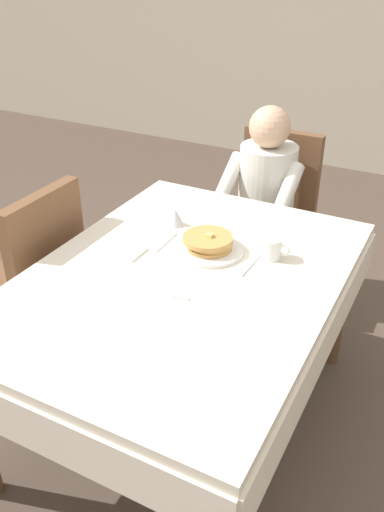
{
  "coord_description": "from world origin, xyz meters",
  "views": [
    {
      "loc": [
        0.83,
        -1.52,
        1.83
      ],
      "look_at": [
        0.0,
        0.06,
        0.79
      ],
      "focal_mm": 38.37,
      "sensor_mm": 36.0,
      "label": 1
    }
  ],
  "objects_px": {
    "plate_breakfast": "(209,249)",
    "fork_left_of_plate": "(166,242)",
    "chair_left_side": "(34,272)",
    "knife_right_of_plate": "(251,264)",
    "syrup_pitcher": "(175,217)",
    "chair_diner": "(272,205)",
    "cup_coffee": "(272,248)",
    "spoon_near_edge": "(169,295)",
    "breakfast_stack": "(209,242)",
    "dining_table_main": "(184,294)",
    "diner_person": "(264,192)"
  },
  "relations": [
    {
      "from": "syrup_pitcher",
      "to": "fork_left_of_plate",
      "type": "distance_m",
      "value": 0.17
    },
    {
      "from": "chair_left_side",
      "to": "chair_diner",
      "type": "bearing_deg",
      "value": -31.06
    },
    {
      "from": "chair_diner",
      "to": "knife_right_of_plate",
      "type": "xyz_separation_m",
      "value": [
        0.26,
        -0.99,
        0.21
      ]
    },
    {
      "from": "fork_left_of_plate",
      "to": "dining_table_main",
      "type": "bearing_deg",
      "value": -136.28
    },
    {
      "from": "dining_table_main",
      "to": "spoon_near_edge",
      "type": "distance_m",
      "value": 0.17
    },
    {
      "from": "cup_coffee",
      "to": "breakfast_stack",
      "type": "bearing_deg",
      "value": -164.35
    },
    {
      "from": "chair_diner",
      "to": "spoon_near_edge",
      "type": "distance_m",
      "value": 1.34
    },
    {
      "from": "diner_person",
      "to": "plate_breakfast",
      "type": "bearing_deg",
      "value": 95.06
    },
    {
      "from": "dining_table_main",
      "to": "spoon_near_edge",
      "type": "height_order",
      "value": "spoon_near_edge"
    },
    {
      "from": "knife_right_of_plate",
      "to": "spoon_near_edge",
      "type": "distance_m",
      "value": 0.37
    },
    {
      "from": "fork_left_of_plate",
      "to": "spoon_near_edge",
      "type": "xyz_separation_m",
      "value": [
        0.2,
        -0.33,
        0.0
      ]
    },
    {
      "from": "spoon_near_edge",
      "to": "fork_left_of_plate",
      "type": "bearing_deg",
      "value": 114.25
    },
    {
      "from": "dining_table_main",
      "to": "knife_right_of_plate",
      "type": "height_order",
      "value": "knife_right_of_plate"
    },
    {
      "from": "knife_right_of_plate",
      "to": "fork_left_of_plate",
      "type": "bearing_deg",
      "value": 91.13
    },
    {
      "from": "chair_left_side",
      "to": "breakfast_stack",
      "type": "xyz_separation_m",
      "value": [
        0.78,
        0.2,
        0.25
      ]
    },
    {
      "from": "chair_diner",
      "to": "cup_coffee",
      "type": "xyz_separation_m",
      "value": [
        0.31,
        -0.9,
        0.25
      ]
    },
    {
      "from": "chair_left_side",
      "to": "knife_right_of_plate",
      "type": "distance_m",
      "value": 1.01
    },
    {
      "from": "chair_diner",
      "to": "fork_left_of_plate",
      "type": "height_order",
      "value": "chair_diner"
    },
    {
      "from": "chair_diner",
      "to": "diner_person",
      "type": "height_order",
      "value": "diner_person"
    },
    {
      "from": "plate_breakfast",
      "to": "knife_right_of_plate",
      "type": "height_order",
      "value": "plate_breakfast"
    },
    {
      "from": "spoon_near_edge",
      "to": "knife_right_of_plate",
      "type": "bearing_deg",
      "value": 54.33
    },
    {
      "from": "plate_breakfast",
      "to": "fork_left_of_plate",
      "type": "height_order",
      "value": "plate_breakfast"
    },
    {
      "from": "cup_coffee",
      "to": "spoon_near_edge",
      "type": "relative_size",
      "value": 0.75
    },
    {
      "from": "knife_right_of_plate",
      "to": "breakfast_stack",
      "type": "bearing_deg",
      "value": 85.35
    },
    {
      "from": "fork_left_of_plate",
      "to": "spoon_near_edge",
      "type": "distance_m",
      "value": 0.39
    },
    {
      "from": "chair_left_side",
      "to": "cup_coffee",
      "type": "distance_m",
      "value": 1.08
    },
    {
      "from": "breakfast_stack",
      "to": "syrup_pitcher",
      "type": "height_order",
      "value": "breakfast_stack"
    },
    {
      "from": "chair_left_side",
      "to": "knife_right_of_plate",
      "type": "bearing_deg",
      "value": -79.26
    },
    {
      "from": "dining_table_main",
      "to": "plate_breakfast",
      "type": "height_order",
      "value": "plate_breakfast"
    },
    {
      "from": "breakfast_stack",
      "to": "fork_left_of_plate",
      "type": "distance_m",
      "value": 0.2
    },
    {
      "from": "diner_person",
      "to": "breakfast_stack",
      "type": "height_order",
      "value": "diner_person"
    },
    {
      "from": "chair_diner",
      "to": "fork_left_of_plate",
      "type": "relative_size",
      "value": 5.17
    },
    {
      "from": "cup_coffee",
      "to": "diner_person",
      "type": "bearing_deg",
      "value": 112.86
    },
    {
      "from": "dining_table_main",
      "to": "knife_right_of_plate",
      "type": "distance_m",
      "value": 0.28
    },
    {
      "from": "plate_breakfast",
      "to": "fork_left_of_plate",
      "type": "bearing_deg",
      "value": -173.99
    },
    {
      "from": "breakfast_stack",
      "to": "knife_right_of_plate",
      "type": "relative_size",
      "value": 1.0
    },
    {
      "from": "chair_left_side",
      "to": "spoon_near_edge",
      "type": "height_order",
      "value": "chair_left_side"
    },
    {
      "from": "chair_diner",
      "to": "plate_breakfast",
      "type": "distance_m",
      "value": 0.99
    },
    {
      "from": "chair_diner",
      "to": "plate_breakfast",
      "type": "bearing_deg",
      "value": 94.24
    },
    {
      "from": "cup_coffee",
      "to": "knife_right_of_plate",
      "type": "height_order",
      "value": "cup_coffee"
    },
    {
      "from": "fork_left_of_plate",
      "to": "spoon_near_edge",
      "type": "height_order",
      "value": "same"
    },
    {
      "from": "diner_person",
      "to": "knife_right_of_plate",
      "type": "height_order",
      "value": "diner_person"
    },
    {
      "from": "plate_breakfast",
      "to": "syrup_pitcher",
      "type": "relative_size",
      "value": 3.5
    },
    {
      "from": "chair_diner",
      "to": "dining_table_main",
      "type": "bearing_deg",
      "value": 93.22
    },
    {
      "from": "knife_right_of_plate",
      "to": "spoon_near_edge",
      "type": "height_order",
      "value": "same"
    },
    {
      "from": "chair_left_side",
      "to": "spoon_near_edge",
      "type": "relative_size",
      "value": 6.2
    },
    {
      "from": "syrup_pitcher",
      "to": "diner_person",
      "type": "bearing_deg",
      "value": 76.32
    },
    {
      "from": "chair_left_side",
      "to": "fork_left_of_plate",
      "type": "xyz_separation_m",
      "value": [
        0.59,
        0.18,
        0.21
      ]
    },
    {
      "from": "chair_diner",
      "to": "knife_right_of_plate",
      "type": "height_order",
      "value": "chair_diner"
    },
    {
      "from": "cup_coffee",
      "to": "plate_breakfast",
      "type": "bearing_deg",
      "value": -164.67
    }
  ]
}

